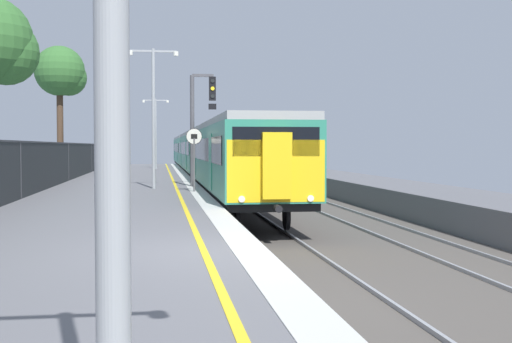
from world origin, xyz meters
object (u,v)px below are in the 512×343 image
Objects in this scene: speed_limit_sign at (194,151)px; background_tree_centre at (62,74)px; signal_gantry at (199,116)px; platform_lamp_mid at (153,106)px; platform_lamp_far at (156,127)px; commuter_train_at_platform at (203,152)px.

background_tree_centre reaches higher than speed_limit_sign.
signal_gantry is at bearing -58.19° from background_tree_centre.
platform_lamp_mid reaches higher than platform_lamp_far.
speed_limit_sign is at bearing -55.70° from platform_lamp_mid.
speed_limit_sign is at bearing -65.56° from background_tree_centre.
background_tree_centre is at bearing -135.49° from commuter_train_at_platform.
signal_gantry reaches higher than speed_limit_sign.
platform_lamp_far is at bearing 90.00° from platform_lamp_mid.
speed_limit_sign is at bearing -94.54° from commuter_train_at_platform.
signal_gantry is 13.81m from background_tree_centre.
platform_lamp_mid is 13.91m from background_tree_centre.
background_tree_centre reaches higher than signal_gantry.
signal_gantry is at bearing 31.50° from platform_lamp_mid.
commuter_train_at_platform is 12.97× the size of signal_gantry.
platform_lamp_far is (-0.00, 24.69, -0.15)m from platform_lamp_mid.
signal_gantry is 2.23m from platform_lamp_mid.
commuter_train_at_platform is 10.99× the size of platform_lamp_mid.
background_tree_centre is (-6.74, 14.83, 4.31)m from speed_limit_sign.
commuter_train_at_platform is 23.34m from speed_limit_sign.
signal_gantry is 3.67m from speed_limit_sign.
commuter_train_at_platform is 20.04m from signal_gantry.
speed_limit_sign is 0.45× the size of platform_lamp_far.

